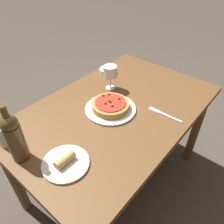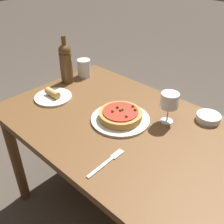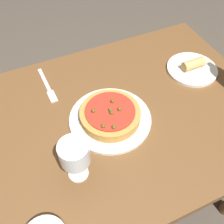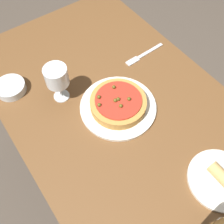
{
  "view_description": "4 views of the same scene",
  "coord_description": "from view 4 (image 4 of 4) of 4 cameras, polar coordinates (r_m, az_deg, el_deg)",
  "views": [
    {
      "loc": [
        0.76,
        0.61,
        1.47
      ],
      "look_at": [
        0.06,
        0.03,
        0.72
      ],
      "focal_mm": 35.0,
      "sensor_mm": 36.0,
      "label": 1
    },
    {
      "loc": [
        -0.65,
        0.77,
        1.43
      ],
      "look_at": [
        0.05,
        0.03,
        0.76
      ],
      "focal_mm": 42.0,
      "sensor_mm": 36.0,
      "label": 2
    },
    {
      "loc": [
        -0.19,
        -0.52,
        1.43
      ],
      "look_at": [
        0.02,
        -0.06,
        0.8
      ],
      "focal_mm": 42.0,
      "sensor_mm": 36.0,
      "label": 3
    },
    {
      "loc": [
        0.46,
        -0.35,
        1.52
      ],
      "look_at": [
        0.05,
        -0.05,
        0.73
      ],
      "focal_mm": 42.0,
      "sensor_mm": 36.0,
      "label": 4
    }
  ],
  "objects": [
    {
      "name": "wine_glass",
      "position": [
        0.94,
        -11.98,
        7.45
      ],
      "size": [
        0.08,
        0.08,
        0.15
      ],
      "color": "silver",
      "rests_on": "dining_table"
    },
    {
      "name": "dinner_plate",
      "position": [
        0.98,
        1.34,
        1.12
      ],
      "size": [
        0.28,
        0.28,
        0.01
      ],
      "color": "silver",
      "rests_on": "dining_table"
    },
    {
      "name": "side_plate",
      "position": [
        0.91,
        22.51,
        -13.35
      ],
      "size": [
        0.2,
        0.2,
        0.05
      ],
      "color": "silver",
      "rests_on": "dining_table"
    },
    {
      "name": "dining_table",
      "position": [
        1.08,
        0.72,
        -0.5
      ],
      "size": [
        1.23,
        0.78,
        0.7
      ],
      "color": "brown",
      "rests_on": "ground_plane"
    },
    {
      "name": "side_bowl",
      "position": [
        1.09,
        -21.18,
        4.96
      ],
      "size": [
        0.11,
        0.11,
        0.03
      ],
      "color": "silver",
      "rests_on": "dining_table"
    },
    {
      "name": "fork",
      "position": [
        1.16,
        6.65,
        12.14
      ],
      "size": [
        0.03,
        0.2,
        0.0
      ],
      "rotation": [
        0.0,
        0.0,
        -1.54
      ],
      "color": "silver",
      "rests_on": "dining_table"
    },
    {
      "name": "ground_plane",
      "position": [
        1.62,
        0.49,
        -11.96
      ],
      "size": [
        14.0,
        14.0,
        0.0
      ],
      "primitive_type": "plane",
      "color": "#4C4238"
    },
    {
      "name": "pizza",
      "position": [
        0.95,
        1.36,
        1.99
      ],
      "size": [
        0.21,
        0.21,
        0.05
      ],
      "color": "#BC843D",
      "rests_on": "dinner_plate"
    }
  ]
}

